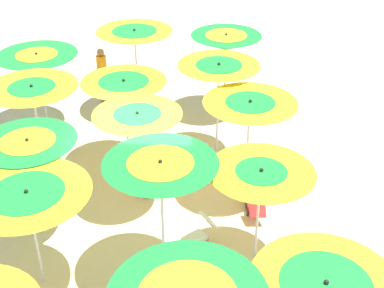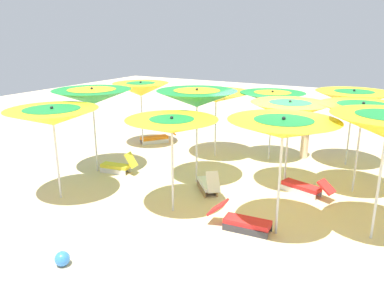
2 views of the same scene
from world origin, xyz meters
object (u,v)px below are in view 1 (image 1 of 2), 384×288
at_px(beach_umbrella_2, 250,109).
at_px(beach_umbrella_6, 161,172).
at_px(lounger_5, 245,100).
at_px(beach_umbrella_14, 37,61).
at_px(beach_umbrella_1, 261,178).
at_px(beachgoer_1, 20,165).
at_px(beach_umbrella_8, 124,89).
at_px(lounger_1, 153,178).
at_px(beach_umbrella_12, 28,148).
at_px(beach_umbrella_11, 28,200).
at_px(beach_umbrella_4, 226,42).
at_px(beach_umbrella_13, 33,95).
at_px(beach_umbrella_7, 138,122).
at_px(beach_umbrella_9, 135,36).
at_px(lounger_0, 254,199).
at_px(lounger_2, 191,239).
at_px(beach_umbrella_3, 219,73).
at_px(beachgoer_0, 103,75).

distance_m(beach_umbrella_2, beach_umbrella_6, 3.15).
bearing_deg(lounger_5, beach_umbrella_14, -9.95).
bearing_deg(beach_umbrella_1, beachgoer_1, 162.65).
distance_m(beach_umbrella_6, beach_umbrella_8, 3.99).
height_order(lounger_1, beachgoer_1, beachgoer_1).
bearing_deg(beach_umbrella_12, beach_umbrella_1, -8.88).
bearing_deg(beach_umbrella_11, beach_umbrella_4, 65.74).
bearing_deg(beach_umbrella_8, beach_umbrella_13, -167.50).
relative_size(beach_umbrella_7, beachgoer_1, 1.34).
height_order(beach_umbrella_9, beach_umbrella_13, beach_umbrella_9).
bearing_deg(beach_umbrella_4, beach_umbrella_6, -98.77).
height_order(beach_umbrella_7, beach_umbrella_13, beach_umbrella_13).
bearing_deg(lounger_5, beach_umbrella_13, 12.46).
xyz_separation_m(beach_umbrella_7, lounger_0, (2.58, -0.11, -1.83)).
height_order(beach_umbrella_9, lounger_2, beach_umbrella_9).
relative_size(beach_umbrella_6, beach_umbrella_8, 1.10).
relative_size(beach_umbrella_13, lounger_1, 1.69).
bearing_deg(lounger_2, beach_umbrella_3, -137.56).
xyz_separation_m(beach_umbrella_7, beach_umbrella_8, (-0.58, 1.58, -0.00)).
bearing_deg(beach_umbrella_6, beach_umbrella_7, 109.38).
xyz_separation_m(beach_umbrella_6, lounger_2, (0.49, 0.60, -2.04)).
distance_m(beach_umbrella_3, beachgoer_0, 4.60).
distance_m(beach_umbrella_9, lounger_2, 6.75).
bearing_deg(beach_umbrella_11, lounger_1, 63.13).
xyz_separation_m(beach_umbrella_6, beach_umbrella_8, (-1.34, 3.75, -0.24)).
xyz_separation_m(beach_umbrella_11, lounger_0, (4.06, 2.61, -1.75)).
distance_m(beach_umbrella_7, beach_umbrella_12, 2.29).
bearing_deg(lounger_1, beachgoer_1, -59.43).
xyz_separation_m(beach_umbrella_1, beach_umbrella_9, (-3.33, 6.31, 0.33)).
relative_size(beach_umbrella_3, lounger_5, 1.97).
relative_size(beach_umbrella_4, beach_umbrella_6, 0.96).
bearing_deg(beach_umbrella_4, lounger_0, -80.62).
bearing_deg(beach_umbrella_13, beach_umbrella_11, -72.95).
bearing_deg(beach_umbrella_6, beach_umbrella_13, 136.08).
bearing_deg(beach_umbrella_12, beach_umbrella_14, 105.97).
distance_m(beach_umbrella_8, beach_umbrella_12, 3.03).
bearing_deg(lounger_5, beach_umbrella_9, -18.21).
xyz_separation_m(beach_umbrella_13, beachgoer_1, (-0.05, -1.28, -1.13)).
distance_m(lounger_1, beachgoer_1, 3.06).
distance_m(beach_umbrella_9, lounger_5, 3.85).
distance_m(beach_umbrella_9, beach_umbrella_12, 5.74).
bearing_deg(beach_umbrella_8, beach_umbrella_1, -47.30).
bearing_deg(beach_umbrella_6, beach_umbrella_9, 103.09).
xyz_separation_m(beach_umbrella_6, beach_umbrella_9, (-1.55, 6.68, 0.03)).
xyz_separation_m(lounger_1, lounger_5, (2.25, 4.25, 0.02)).
bearing_deg(beach_umbrella_11, beach_umbrella_9, 84.55).
xyz_separation_m(lounger_2, beachgoer_1, (-3.97, 1.42, 0.68)).
bearing_deg(beach_umbrella_1, beachgoer_0, 123.93).
xyz_separation_m(beach_umbrella_13, lounger_5, (5.09, 3.68, -1.82)).
bearing_deg(beachgoer_1, beach_umbrella_11, 138.17).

